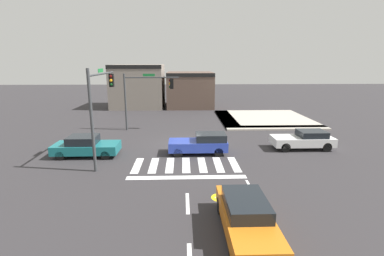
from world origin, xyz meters
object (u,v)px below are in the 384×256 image
(car_blue, at_px, (201,143))
(car_orange, at_px, (246,216))
(traffic_signal_northwest, at_px, (146,91))
(car_white, at_px, (304,140))
(car_teal, at_px, (86,146))
(traffic_signal_southwest, at_px, (101,96))

(car_blue, height_order, car_orange, car_blue)
(traffic_signal_northwest, height_order, car_white, traffic_signal_northwest)
(car_teal, bearing_deg, traffic_signal_southwest, 155.55)
(car_orange, bearing_deg, traffic_signal_northwest, 18.44)
(car_teal, xyz_separation_m, car_blue, (7.98, 0.29, 0.03))
(car_blue, distance_m, car_orange, 9.86)
(car_teal, height_order, car_orange, same)
(traffic_signal_northwest, bearing_deg, car_blue, -57.62)
(traffic_signal_southwest, xyz_separation_m, car_orange, (7.57, -8.84, -3.46))
(traffic_signal_northwest, distance_m, car_orange, 18.28)
(traffic_signal_southwest, relative_size, car_white, 1.36)
(car_orange, bearing_deg, car_teal, 43.56)
(traffic_signal_northwest, relative_size, car_blue, 1.30)
(traffic_signal_southwest, distance_m, car_teal, 3.86)
(car_white, bearing_deg, car_teal, 4.12)
(car_blue, xyz_separation_m, car_white, (7.77, 0.85, -0.03))
(traffic_signal_southwest, distance_m, car_white, 14.80)
(car_white, bearing_deg, car_orange, 57.83)
(traffic_signal_northwest, bearing_deg, traffic_signal_southwest, -102.71)
(traffic_signal_northwest, xyz_separation_m, car_teal, (-3.35, -7.60, -3.02))
(car_white, bearing_deg, car_blue, 6.23)
(car_orange, bearing_deg, car_white, -32.17)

